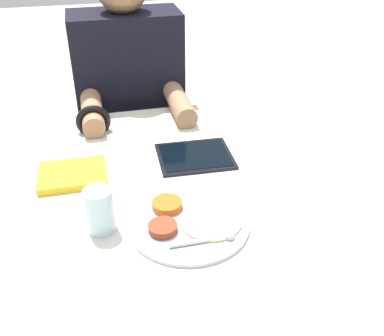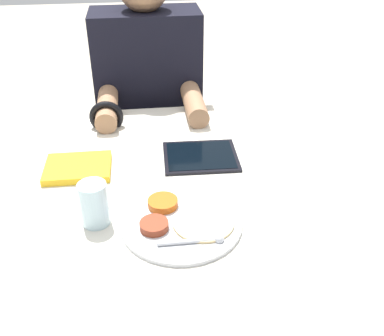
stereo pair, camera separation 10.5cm
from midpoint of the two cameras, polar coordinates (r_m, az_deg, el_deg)
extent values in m
cube|color=beige|center=(1.40, -11.73, -17.45)|extent=(1.27, 1.07, 0.77)
cylinder|color=#B7BABF|center=(1.05, -3.35, -7.11)|extent=(0.28, 0.28, 0.01)
cylinder|color=#B75114|center=(1.08, -5.99, -4.74)|extent=(0.07, 0.07, 0.02)
cylinder|color=maroon|center=(1.02, -6.73, -7.65)|extent=(0.07, 0.07, 0.02)
cylinder|color=#DBBC7F|center=(1.04, -0.52, -6.86)|extent=(0.14, 0.14, 0.01)
cylinder|color=#B7BABF|center=(0.98, -2.12, -9.40)|extent=(0.14, 0.01, 0.01)
sphere|color=#B7BABF|center=(0.99, 1.75, -8.80)|extent=(0.02, 0.02, 0.02)
cube|color=silver|center=(1.26, -17.23, -1.10)|extent=(0.18, 0.14, 0.01)
cube|color=gold|center=(1.26, -17.27, -0.88)|extent=(0.18, 0.14, 0.02)
cube|color=black|center=(1.30, -1.96, 1.44)|extent=(0.22, 0.19, 0.01)
cube|color=black|center=(1.30, -1.97, 1.61)|extent=(0.20, 0.16, 0.00)
cube|color=black|center=(2.03, -8.27, -5.00)|extent=(0.35, 0.22, 0.44)
cube|color=black|center=(1.76, -9.61, 8.98)|extent=(0.39, 0.20, 0.63)
cylinder|color=#936B4C|center=(1.55, -14.51, 6.97)|extent=(0.07, 0.27, 0.07)
cylinder|color=#936B4C|center=(1.56, -3.62, 8.24)|extent=(0.07, 0.27, 0.07)
torus|color=black|center=(1.47, -14.46, 5.69)|extent=(0.11, 0.02, 0.11)
cylinder|color=silver|center=(1.04, -14.53, -5.30)|extent=(0.07, 0.07, 0.11)
camera|label=1|loc=(0.05, -92.65, -1.66)|focal=42.00mm
camera|label=2|loc=(0.05, 87.35, 1.66)|focal=42.00mm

